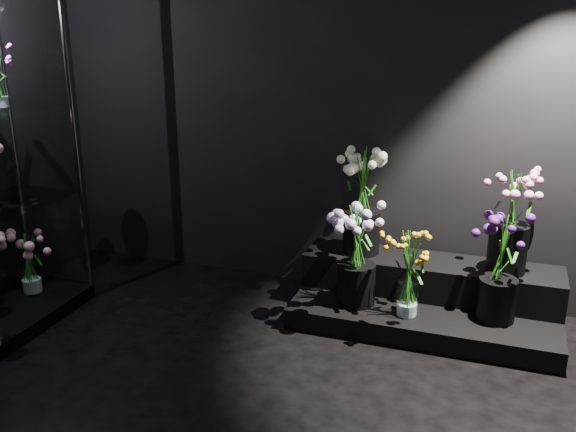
% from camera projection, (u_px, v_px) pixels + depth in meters
% --- Properties ---
extents(wall_back, '(4.00, 0.00, 4.00)m').
position_uv_depth(wall_back, '(313.00, 99.00, 4.54)').
color(wall_back, black).
rests_on(wall_back, floor).
extents(display_riser, '(1.72, 0.77, 0.38)m').
position_uv_depth(display_riser, '(427.00, 297.00, 4.33)').
color(display_riser, black).
rests_on(display_riser, floor).
extents(bouquet_orange_bells, '(0.28, 0.28, 0.56)m').
position_uv_depth(bouquet_orange_bells, '(409.00, 274.00, 4.03)').
color(bouquet_orange_bells, white).
rests_on(bouquet_orange_bells, display_riser).
extents(bouquet_lilac, '(0.39, 0.39, 0.68)m').
position_uv_depth(bouquet_lilac, '(357.00, 250.00, 4.17)').
color(bouquet_lilac, black).
rests_on(bouquet_lilac, display_riser).
extents(bouquet_purple, '(0.32, 0.32, 0.67)m').
position_uv_depth(bouquet_purple, '(500.00, 266.00, 3.95)').
color(bouquet_purple, black).
rests_on(bouquet_purple, display_riser).
extents(bouquet_cream_roses, '(0.45, 0.45, 0.74)m').
position_uv_depth(bouquet_cream_roses, '(363.00, 194.00, 4.38)').
color(bouquet_cream_roses, black).
rests_on(bouquet_cream_roses, display_riser).
extents(bouquet_pink_roses, '(0.44, 0.44, 0.66)m').
position_uv_depth(bouquet_pink_roses, '(511.00, 215.00, 4.06)').
color(bouquet_pink_roses, black).
rests_on(bouquet_pink_roses, display_riser).
extents(bouquet_case_base_pink, '(0.38, 0.38, 0.43)m').
position_uv_depth(bouquet_case_base_pink, '(29.00, 261.00, 4.49)').
color(bouquet_case_base_pink, white).
rests_on(bouquet_case_base_pink, display_case).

